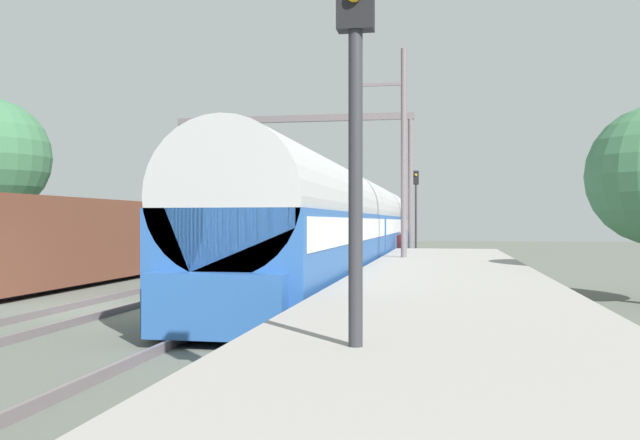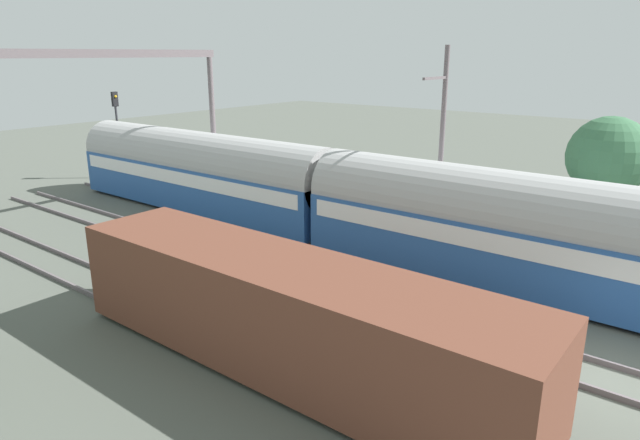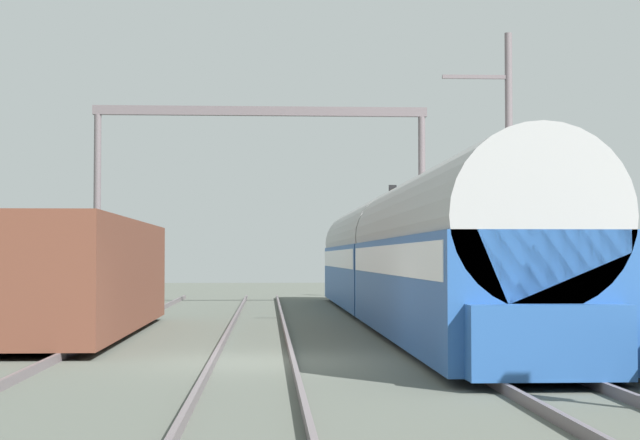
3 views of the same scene
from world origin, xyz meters
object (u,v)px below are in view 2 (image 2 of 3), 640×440
(passenger_train, at_px, (330,196))
(freight_car, at_px, (286,315))
(person_crossing, at_px, (277,193))
(railway_signal_far, at_px, (117,124))
(catenary_gantry, at_px, (101,101))

(passenger_train, distance_m, freight_car, 10.12)
(person_crossing, xyz_separation_m, railway_signal_far, (0.11, 13.52, 2.42))
(freight_car, height_order, railway_signal_far, railway_signal_far)
(person_crossing, bearing_deg, catenary_gantry, -173.58)
(passenger_train, relative_size, railway_signal_far, 6.07)
(passenger_train, xyz_separation_m, freight_car, (-8.69, -5.17, -0.50))
(freight_car, bearing_deg, catenary_gantry, 73.30)
(passenger_train, height_order, railway_signal_far, railway_signal_far)
(passenger_train, xyz_separation_m, catenary_gantry, (-4.35, 9.31, 3.70))
(freight_car, relative_size, railway_signal_far, 2.40)
(person_crossing, bearing_deg, railway_signal_far, 133.16)
(railway_signal_far, bearing_deg, catenary_gantry, -125.29)
(passenger_train, relative_size, freight_car, 2.53)
(railway_signal_far, distance_m, catenary_gantry, 11.07)
(passenger_train, bearing_deg, freight_car, -149.26)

